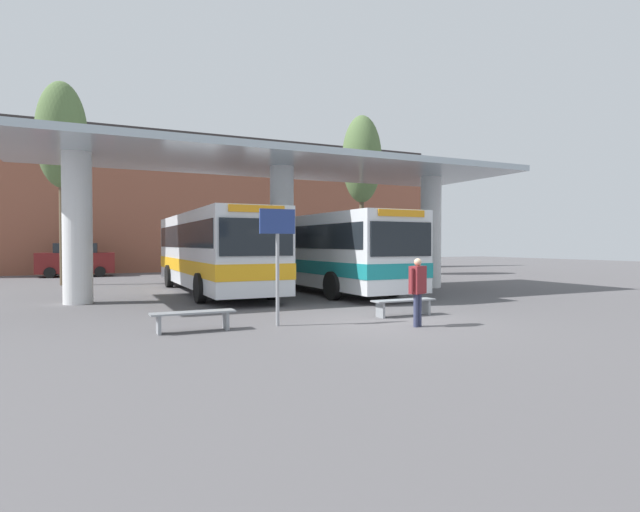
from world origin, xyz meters
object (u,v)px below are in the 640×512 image
object	(u,v)px
transit_bus_left_bay	(213,249)
pedestrian_waiting	(418,285)
transit_bus_center_bay	(318,249)
poplar_tree_behind_right	(61,136)
poplar_tree_behind_left	(362,160)
waiting_bench_mid_platform	(193,316)
info_sign_platform	(277,242)
parked_car_street	(76,260)
waiting_bench_near_pillar	(403,303)

from	to	relation	value
transit_bus_left_bay	pedestrian_waiting	size ratio (longest dim) A/B	7.13
transit_bus_center_bay	poplar_tree_behind_right	size ratio (longest dim) A/B	1.25
poplar_tree_behind_left	transit_bus_left_bay	bearing A→B (deg)	-146.96
waiting_bench_mid_platform	info_sign_platform	bearing A→B (deg)	-2.29
parked_car_street	poplar_tree_behind_left	bearing A→B (deg)	-17.50
info_sign_platform	parked_car_street	bearing A→B (deg)	101.89
transit_bus_center_bay	poplar_tree_behind_left	world-z (taller)	poplar_tree_behind_left
pedestrian_waiting	poplar_tree_behind_right	xyz separation A→B (m)	(-8.24, 17.23, 6.16)
waiting_bench_mid_platform	info_sign_platform	size ratio (longest dim) A/B	0.66
poplar_tree_behind_left	poplar_tree_behind_right	bearing A→B (deg)	-177.36
pedestrian_waiting	poplar_tree_behind_left	bearing A→B (deg)	41.81
poplar_tree_behind_left	poplar_tree_behind_right	size ratio (longest dim) A/B	1.04
transit_bus_left_bay	waiting_bench_near_pillar	world-z (taller)	transit_bus_left_bay
transit_bus_left_bay	pedestrian_waiting	xyz separation A→B (m)	(2.49, -10.64, -0.79)
poplar_tree_behind_left	parked_car_street	size ratio (longest dim) A/B	2.31
waiting_bench_mid_platform	parked_car_street	size ratio (longest dim) A/B	0.43
pedestrian_waiting	poplar_tree_behind_right	bearing A→B (deg)	93.51
transit_bus_center_bay	poplar_tree_behind_right	xyz separation A→B (m)	(-10.15, 7.48, 5.41)
transit_bus_center_bay	parked_car_street	world-z (taller)	transit_bus_center_bay
poplar_tree_behind_left	parked_car_street	xyz separation A→B (m)	(-16.61, 6.05, -6.38)
poplar_tree_behind_left	info_sign_platform	bearing A→B (deg)	-125.78
transit_bus_left_bay	waiting_bench_mid_platform	size ratio (longest dim) A/B	6.22
info_sign_platform	pedestrian_waiting	distance (m)	3.55
transit_bus_left_bay	waiting_bench_near_pillar	distance (m)	9.68
waiting_bench_near_pillar	info_sign_platform	size ratio (longest dim) A/B	0.66
info_sign_platform	pedestrian_waiting	world-z (taller)	info_sign_platform
info_sign_platform	pedestrian_waiting	xyz separation A→B (m)	(3.02, -1.55, -1.03)
waiting_bench_mid_platform	pedestrian_waiting	xyz separation A→B (m)	(5.04, -1.63, 0.66)
transit_bus_center_bay	poplar_tree_behind_left	xyz separation A→B (m)	(6.94, 8.27, 5.62)
poplar_tree_behind_left	poplar_tree_behind_right	distance (m)	17.11
transit_bus_center_bay	waiting_bench_mid_platform	xyz separation A→B (m)	(-6.95, -8.12, -1.41)
transit_bus_left_bay	transit_bus_center_bay	size ratio (longest dim) A/B	0.96
transit_bus_left_bay	poplar_tree_behind_left	distance (m)	14.63
poplar_tree_behind_right	parked_car_street	bearing A→B (deg)	86.02
info_sign_platform	poplar_tree_behind_right	world-z (taller)	poplar_tree_behind_right
transit_bus_left_bay	info_sign_platform	xyz separation A→B (m)	(-0.53, -9.09, 0.24)
waiting_bench_mid_platform	parked_car_street	xyz separation A→B (m)	(-2.72, 22.44, 0.65)
poplar_tree_behind_right	info_sign_platform	bearing A→B (deg)	-71.60
waiting_bench_near_pillar	parked_car_street	distance (m)	24.00
waiting_bench_near_pillar	poplar_tree_behind_left	xyz separation A→B (m)	(8.12, 16.39, 7.03)
waiting_bench_near_pillar	transit_bus_center_bay	bearing A→B (deg)	81.70
transit_bus_center_bay	pedestrian_waiting	bearing A→B (deg)	77.42
pedestrian_waiting	info_sign_platform	bearing A→B (deg)	130.76
info_sign_platform	poplar_tree_behind_right	bearing A→B (deg)	108.40
poplar_tree_behind_left	waiting_bench_near_pillar	bearing A→B (deg)	-116.37
transit_bus_left_bay	parked_car_street	distance (m)	14.45
transit_bus_center_bay	poplar_tree_behind_left	bearing A→B (deg)	-131.51
info_sign_platform	poplar_tree_behind_right	xyz separation A→B (m)	(-5.22, 15.68, 5.13)
transit_bus_center_bay	info_sign_platform	world-z (taller)	transit_bus_center_bay
waiting_bench_near_pillar	info_sign_platform	xyz separation A→B (m)	(-3.75, -0.08, 1.69)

